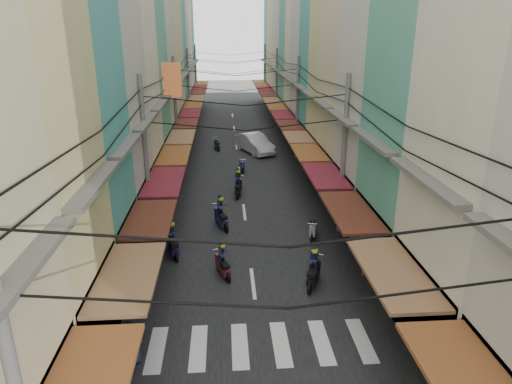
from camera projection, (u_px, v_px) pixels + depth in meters
name	position (u px, v px, depth m)	size (l,w,h in m)	color
ground	(250.00, 261.00, 21.14)	(160.00, 160.00, 0.00)	slate
road	(237.00, 152.00, 39.92)	(10.00, 80.00, 0.02)	black
sidewalk_left	(162.00, 153.00, 39.49)	(3.00, 80.00, 0.06)	gray
sidewalk_right	(310.00, 150.00, 40.35)	(3.00, 80.00, 0.06)	gray
crosswalk	(260.00, 344.00, 15.50)	(7.55, 2.40, 0.01)	silver
building_row_left	(127.00, 35.00, 32.89)	(7.80, 67.67, 23.70)	#BAB6AA
building_row_right	(343.00, 40.00, 33.95)	(7.80, 68.98, 22.59)	teal
utility_poles	(238.00, 81.00, 33.03)	(10.20, 66.13, 8.20)	slate
white_car	(255.00, 152.00, 39.82)	(5.70, 2.24, 2.01)	silver
bicycle	(358.00, 244.00, 22.81)	(0.55, 1.47, 1.01)	black
moving_scooters	(236.00, 216.00, 24.81)	(7.35, 24.93, 1.89)	black
parked_scooters	(357.00, 295.00, 17.60)	(13.20, 13.14, 1.00)	black
pedestrians	(155.00, 221.00, 22.88)	(12.69, 19.33, 2.18)	black
market_umbrella	(444.00, 279.00, 15.66)	(2.20, 2.20, 2.32)	#B2B2B7
traffic_sign	(366.00, 231.00, 19.11)	(0.10, 0.65, 2.96)	slate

